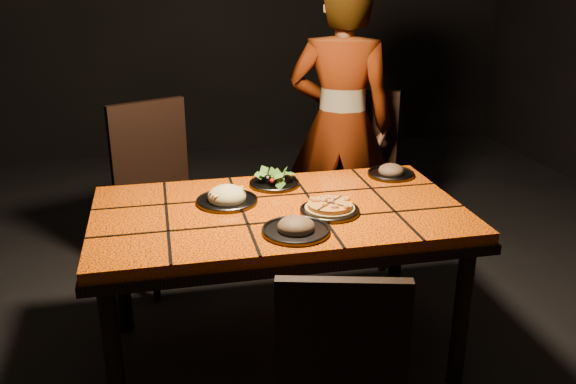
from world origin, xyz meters
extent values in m
cube|color=black|center=(0.00, 0.00, -0.02)|extent=(6.00, 7.00, 0.04)
cube|color=#FF6108|center=(0.00, 0.00, 0.72)|extent=(1.60, 0.90, 0.05)
cube|color=black|center=(0.00, 0.00, 0.68)|extent=(1.62, 0.92, 0.04)
cylinder|color=black|center=(-0.72, -0.37, 0.33)|extent=(0.07, 0.07, 0.66)
cylinder|color=black|center=(0.72, -0.37, 0.33)|extent=(0.07, 0.07, 0.66)
cylinder|color=black|center=(-0.72, 0.37, 0.33)|extent=(0.07, 0.07, 0.66)
cylinder|color=black|center=(0.72, 0.37, 0.33)|extent=(0.07, 0.07, 0.66)
cube|color=black|center=(0.05, -0.75, 0.43)|extent=(0.49, 0.49, 0.04)
cube|color=black|center=(0.00, -0.93, 0.67)|extent=(0.40, 0.14, 0.44)
cube|color=black|center=(-0.47, 0.88, 0.50)|extent=(0.61, 0.61, 0.04)
cube|color=black|center=(-0.55, 1.08, 0.77)|extent=(0.44, 0.23, 0.51)
cylinder|color=black|center=(-0.56, 0.64, 0.24)|extent=(0.04, 0.04, 0.47)
cylinder|color=black|center=(-0.22, 0.79, 0.24)|extent=(0.04, 0.04, 0.47)
cylinder|color=black|center=(-0.71, 0.98, 0.24)|extent=(0.04, 0.04, 0.47)
cylinder|color=black|center=(-0.37, 1.13, 0.24)|extent=(0.04, 0.04, 0.47)
cube|color=black|center=(0.68, 0.95, 0.50)|extent=(0.61, 0.61, 0.04)
cube|color=black|center=(0.76, 1.14, 0.77)|extent=(0.44, 0.22, 0.51)
cylinder|color=black|center=(0.43, 0.85, 0.24)|extent=(0.04, 0.04, 0.47)
cylinder|color=black|center=(0.78, 0.70, 0.24)|extent=(0.04, 0.04, 0.47)
cylinder|color=black|center=(0.58, 1.20, 0.24)|extent=(0.04, 0.04, 0.47)
cylinder|color=black|center=(0.93, 1.05, 0.24)|extent=(0.04, 0.04, 0.47)
imported|color=brown|center=(0.58, 0.97, 0.85)|extent=(0.73, 0.61, 1.71)
cylinder|color=#36363A|center=(0.20, -0.10, 0.76)|extent=(0.26, 0.26, 0.01)
torus|color=#36363A|center=(0.20, -0.10, 0.76)|extent=(0.26, 0.26, 0.01)
cylinder|color=tan|center=(0.20, -0.10, 0.77)|extent=(0.30, 0.30, 0.01)
cylinder|color=#F2A03E|center=(0.20, -0.10, 0.78)|extent=(0.27, 0.27, 0.02)
cylinder|color=#36363A|center=(-0.21, 0.11, 0.76)|extent=(0.27, 0.27, 0.01)
torus|color=#36363A|center=(-0.21, 0.11, 0.76)|extent=(0.28, 0.28, 0.01)
ellipsoid|color=#F5E2A1|center=(-0.21, 0.11, 0.78)|extent=(0.16, 0.16, 0.09)
cylinder|color=#36363A|center=(0.04, 0.29, 0.76)|extent=(0.24, 0.24, 0.01)
torus|color=#36363A|center=(0.04, 0.29, 0.76)|extent=(0.24, 0.24, 0.01)
cylinder|color=#36363A|center=(0.01, -0.27, 0.76)|extent=(0.27, 0.27, 0.01)
torus|color=#36363A|center=(0.01, -0.27, 0.76)|extent=(0.27, 0.27, 0.01)
ellipsoid|color=brown|center=(0.01, -0.27, 0.78)|extent=(0.16, 0.16, 0.09)
cylinder|color=#36363A|center=(0.64, 0.31, 0.76)|extent=(0.23, 0.23, 0.01)
torus|color=#36363A|center=(0.64, 0.31, 0.76)|extent=(0.23, 0.23, 0.01)
ellipsoid|color=brown|center=(0.64, 0.31, 0.78)|extent=(0.14, 0.14, 0.08)
camera|label=1|loc=(-0.49, -2.42, 1.74)|focal=38.00mm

